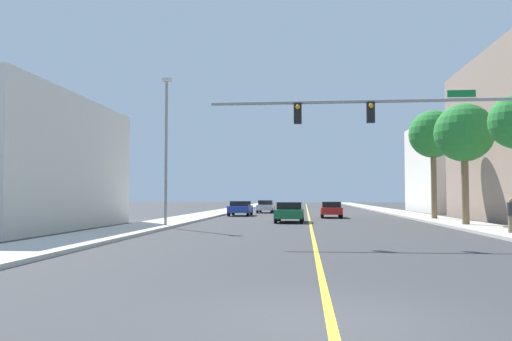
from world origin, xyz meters
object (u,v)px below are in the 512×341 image
object	(u,v)px
car_red	(331,209)
car_silver	(266,206)
traffic_signal_mast	(419,126)
street_lamp	(166,144)
car_green	(290,212)
palm_far	(433,135)
palm_mid	(464,134)
car_blue	(240,208)
pedestrian	(512,215)

from	to	relation	value
car_red	car_silver	world-z (taller)	car_silver
traffic_signal_mast	car_red	distance (m)	23.61
street_lamp	car_green	world-z (taller)	street_lamp
street_lamp	palm_far	distance (m)	20.90
traffic_signal_mast	car_green	size ratio (longest dim) A/B	2.76
palm_far	car_red	size ratio (longest dim) A/B	2.08
traffic_signal_mast	street_lamp	size ratio (longest dim) A/B	1.46
palm_mid	car_red	bearing A→B (deg)	121.59
car_silver	car_green	bearing A→B (deg)	-80.21
traffic_signal_mast	car_silver	xyz separation A→B (m)	(-8.79, 35.22, -3.92)
street_lamp	car_silver	size ratio (longest dim) A/B	1.99
palm_far	car_green	bearing A→B (deg)	-160.55
palm_far	car_silver	distance (m)	22.05
street_lamp	car_red	xyz separation A→B (m)	(10.36, 14.62, -4.21)
palm_mid	car_red	world-z (taller)	palm_mid
car_green	palm_mid	bearing A→B (deg)	-20.58
car_red	palm_mid	bearing A→B (deg)	-57.51
palm_far	car_blue	world-z (taller)	palm_far
car_red	car_blue	xyz separation A→B (m)	(-8.20, 3.41, 0.02)
palm_mid	car_green	bearing A→B (deg)	158.34
palm_far	car_silver	xyz separation A→B (m)	(-14.02, 16.02, -5.78)
car_red	pedestrian	size ratio (longest dim) A/B	2.44
traffic_signal_mast	car_silver	bearing A→B (deg)	104.02
car_red	car_silver	size ratio (longest dim) A/B	0.91
pedestrian	car_green	bearing A→B (deg)	64.47
car_red	pedestrian	distance (m)	20.51
car_blue	palm_mid	bearing A→B (deg)	135.35
car_silver	pedestrian	distance (m)	34.13
car_red	pedestrian	bearing A→B (deg)	-68.24
car_red	car_blue	size ratio (longest dim) A/B	0.98
street_lamp	palm_far	world-z (taller)	street_lamp
car_silver	car_green	distance (m)	20.10
traffic_signal_mast	pedestrian	size ratio (longest dim) A/B	7.81
traffic_signal_mast	palm_mid	size ratio (longest dim) A/B	1.73
palm_mid	car_silver	xyz separation A→B (m)	(-13.88, 24.10, -4.91)
palm_mid	car_red	size ratio (longest dim) A/B	1.85
street_lamp	palm_far	xyz separation A→B (m)	(17.90, 10.66, 1.58)
palm_mid	car_blue	bearing A→B (deg)	135.29
car_silver	pedestrian	world-z (taller)	pedestrian
car_silver	car_green	world-z (taller)	car_green
car_silver	palm_mid	bearing A→B (deg)	-59.34
palm_far	car_green	distance (m)	12.86
traffic_signal_mast	pedestrian	world-z (taller)	traffic_signal_mast
car_blue	pedestrian	world-z (taller)	pedestrian
car_blue	car_silver	bearing A→B (deg)	-101.25
car_red	street_lamp	bearing A→B (deg)	-124.43
street_lamp	car_red	distance (m)	18.40
traffic_signal_mast	car_blue	size ratio (longest dim) A/B	3.15
palm_mid	car_green	distance (m)	12.52
pedestrian	palm_far	bearing A→B (deg)	20.56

